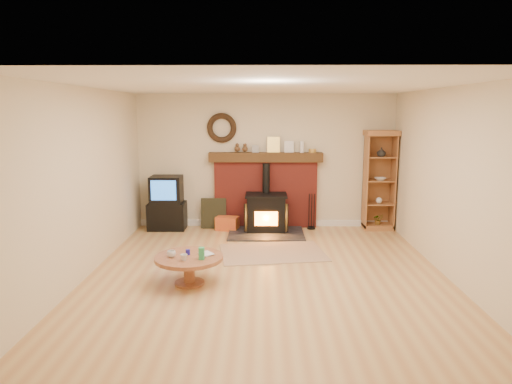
{
  "coord_description": "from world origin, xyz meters",
  "views": [
    {
      "loc": [
        -0.06,
        -6.15,
        2.28
      ],
      "look_at": [
        -0.16,
        1.0,
        1.0
      ],
      "focal_mm": 32.0,
      "sensor_mm": 36.0,
      "label": 1
    }
  ],
  "objects_px": {
    "wood_stove": "(266,214)",
    "curio_cabinet": "(379,180)",
    "tv_unit": "(167,204)",
    "coffee_table": "(189,261)"
  },
  "relations": [
    {
      "from": "wood_stove",
      "to": "coffee_table",
      "type": "relative_size",
      "value": 1.55
    },
    {
      "from": "tv_unit",
      "to": "coffee_table",
      "type": "relative_size",
      "value": 1.15
    },
    {
      "from": "wood_stove",
      "to": "coffee_table",
      "type": "distance_m",
      "value": 2.87
    },
    {
      "from": "tv_unit",
      "to": "curio_cabinet",
      "type": "relative_size",
      "value": 0.54
    },
    {
      "from": "tv_unit",
      "to": "wood_stove",
      "type": "bearing_deg",
      "value": -5.79
    },
    {
      "from": "wood_stove",
      "to": "curio_cabinet",
      "type": "relative_size",
      "value": 0.73
    },
    {
      "from": "curio_cabinet",
      "to": "coffee_table",
      "type": "distance_m",
      "value": 4.41
    },
    {
      "from": "tv_unit",
      "to": "curio_cabinet",
      "type": "bearing_deg",
      "value": 1.2
    },
    {
      "from": "tv_unit",
      "to": "coffee_table",
      "type": "distance_m",
      "value": 3.01
    },
    {
      "from": "coffee_table",
      "to": "tv_unit",
      "type": "bearing_deg",
      "value": 107.08
    }
  ]
}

